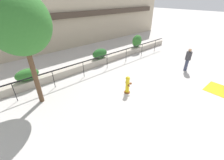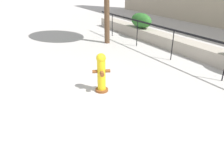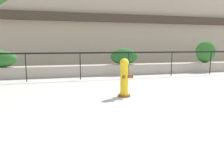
# 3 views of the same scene
# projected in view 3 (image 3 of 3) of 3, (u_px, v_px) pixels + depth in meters

# --- Properties ---
(ground_plane) EXTENTS (120.00, 120.00, 0.00)m
(ground_plane) POSITION_uv_depth(u_px,v_px,m) (197.00, 107.00, 5.12)
(ground_plane) COLOR #BCB7B2
(building_facade) EXTENTS (30.00, 1.36, 8.00)m
(building_facade) POSITION_uv_depth(u_px,v_px,m) (97.00, 10.00, 15.93)
(building_facade) COLOR tan
(building_facade) RESTS_ON ground
(planter_wall_low) EXTENTS (18.00, 0.70, 0.50)m
(planter_wall_low) POSITION_uv_depth(u_px,v_px,m) (121.00, 69.00, 10.81)
(planter_wall_low) COLOR #ADA393
(planter_wall_low) RESTS_ON ground
(fence_railing_segment) EXTENTS (15.00, 0.05, 1.15)m
(fence_railing_segment) POSITION_uv_depth(u_px,v_px,m) (129.00, 55.00, 9.64)
(fence_railing_segment) COLOR black
(fence_railing_segment) RESTS_ON ground
(hedge_bush_0) EXTENTS (1.38, 0.70, 0.72)m
(hedge_bush_0) POSITION_uv_depth(u_px,v_px,m) (0.00, 59.00, 9.34)
(hedge_bush_0) COLOR #2D6B28
(hedge_bush_0) RESTS_ON planter_wall_low
(hedge_bush_1) EXTENTS (1.38, 0.67, 0.79)m
(hedge_bush_1) POSITION_uv_depth(u_px,v_px,m) (124.00, 56.00, 10.74)
(hedge_bush_1) COLOR #235B23
(hedge_bush_1) RESTS_ON planter_wall_low
(hedge_bush_2) EXTENTS (1.17, 0.70, 1.19)m
(hedge_bush_2) POSITION_uv_depth(u_px,v_px,m) (206.00, 52.00, 11.89)
(hedge_bush_2) COLOR #2D6B28
(hedge_bush_2) RESTS_ON planter_wall_low
(fire_hydrant) EXTENTS (0.48, 0.47, 1.08)m
(fire_hydrant) POSITION_uv_depth(u_px,v_px,m) (124.00, 77.00, 6.11)
(fire_hydrant) COLOR brown
(fire_hydrant) RESTS_ON ground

